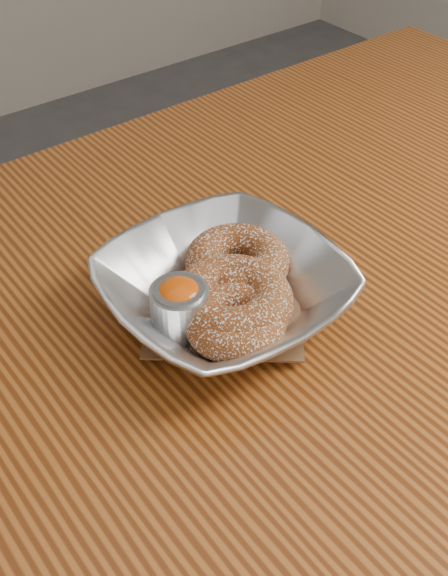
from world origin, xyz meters
TOP-DOWN VIEW (x-y plane):
  - table at (0.00, 0.00)m, footprint 1.20×0.80m
  - serving_bowl at (-0.12, 0.01)m, footprint 0.22×0.22m
  - parchment at (-0.12, 0.01)m, footprint 0.20×0.20m
  - donut_back at (-0.08, 0.04)m, footprint 0.13×0.13m
  - donut_front at (-0.12, -0.00)m, footprint 0.14×0.14m
  - donut_extra at (-0.14, -0.03)m, footprint 0.11×0.11m
  - ramekin at (-0.17, 0.01)m, footprint 0.05×0.05m

SIDE VIEW (x-z plane):
  - table at x=0.00m, z-range 0.28..1.03m
  - parchment at x=-0.12m, z-range 0.76..0.76m
  - donut_extra at x=-0.14m, z-range 0.76..0.79m
  - serving_bowl at x=-0.12m, z-range 0.75..0.80m
  - donut_back at x=-0.08m, z-range 0.76..0.80m
  - donut_front at x=-0.12m, z-range 0.76..0.80m
  - ramekin at x=-0.17m, z-range 0.76..0.81m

